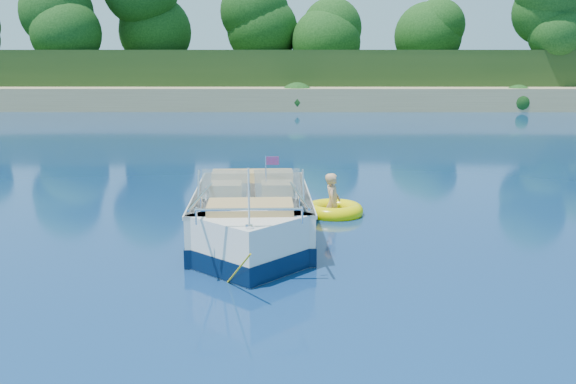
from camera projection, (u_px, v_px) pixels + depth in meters
name	position (u px, v px, depth m)	size (l,w,h in m)	color
ground	(313.00, 330.00, 8.27)	(160.00, 160.00, 0.00)	#091A44
shoreline	(293.00, 81.00, 70.49)	(170.00, 59.00, 6.00)	#9D845B
treeline	(295.00, 29.00, 47.28)	(150.00, 7.12, 8.19)	#301D10
motorboat	(252.00, 221.00, 12.17)	(2.39, 6.19, 2.06)	white
tow_tube	(334.00, 211.00, 14.33)	(1.75, 1.75, 0.35)	#FDEB00
boy	(332.00, 214.00, 14.39)	(0.53, 0.35, 1.45)	tan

